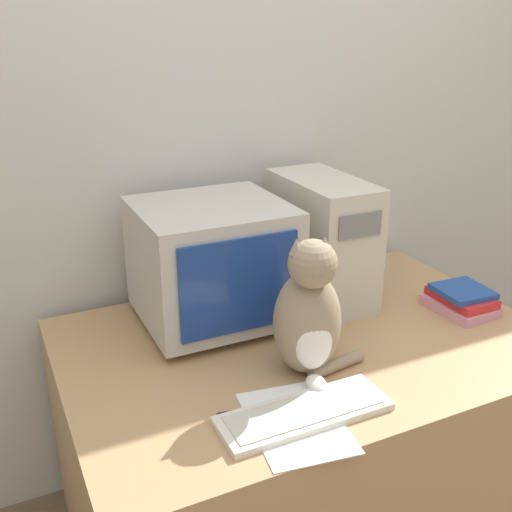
# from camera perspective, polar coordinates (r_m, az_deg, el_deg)

# --- Properties ---
(wall_back) EXTENTS (7.00, 0.05, 2.50)m
(wall_back) POSITION_cam_1_polar(r_m,az_deg,el_deg) (2.06, -2.24, 12.12)
(wall_back) COLOR silver
(wall_back) RESTS_ON ground_plane
(desk) EXTENTS (1.41, 0.94, 0.71)m
(desk) POSITION_cam_1_polar(r_m,az_deg,el_deg) (1.99, 4.53, -16.84)
(desk) COLOR tan
(desk) RESTS_ON ground_plane
(crt_monitor) EXTENTS (0.43, 0.41, 0.38)m
(crt_monitor) POSITION_cam_1_polar(r_m,az_deg,el_deg) (1.81, -4.17, -0.64)
(crt_monitor) COLOR #BCB7AD
(crt_monitor) RESTS_ON desk
(computer_tower) EXTENTS (0.21, 0.42, 0.41)m
(computer_tower) POSITION_cam_1_polar(r_m,az_deg,el_deg) (1.98, 6.26, 1.57)
(computer_tower) COLOR beige
(computer_tower) RESTS_ON desk
(keyboard) EXTENTS (0.42, 0.14, 0.02)m
(keyboard) POSITION_cam_1_polar(r_m,az_deg,el_deg) (1.47, 4.61, -14.66)
(keyboard) COLOR silver
(keyboard) RESTS_ON desk
(cat) EXTENTS (0.27, 0.24, 0.39)m
(cat) POSITION_cam_1_polar(r_m,az_deg,el_deg) (1.55, 5.06, -5.66)
(cat) COLOR gray
(cat) RESTS_ON desk
(book_stack) EXTENTS (0.17, 0.22, 0.08)m
(book_stack) POSITION_cam_1_polar(r_m,az_deg,el_deg) (2.04, 18.93, -3.98)
(book_stack) COLOR pink
(book_stack) RESTS_ON desk
(pen) EXTENTS (0.13, 0.04, 0.01)m
(pen) POSITION_cam_1_polar(r_m,az_deg,el_deg) (1.48, -1.11, -14.49)
(pen) COLOR black
(pen) RESTS_ON desk
(paper_sheet) EXTENTS (0.25, 0.32, 0.00)m
(paper_sheet) POSITION_cam_1_polar(r_m,az_deg,el_deg) (1.45, 3.80, -15.51)
(paper_sheet) COLOR white
(paper_sheet) RESTS_ON desk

